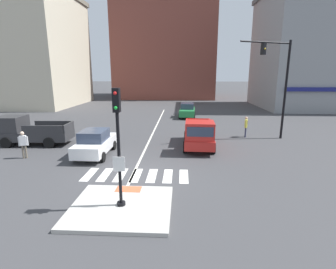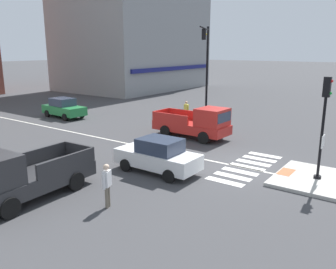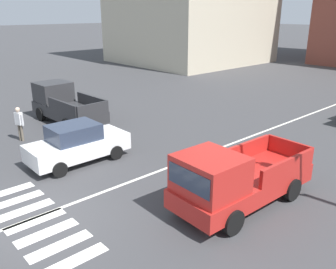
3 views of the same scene
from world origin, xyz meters
name	(u,v)px [view 1 (image 1 of 3)]	position (x,y,z in m)	size (l,w,h in m)	color
ground_plane	(136,175)	(0.00, 0.00, 0.00)	(300.00, 300.00, 0.00)	#3D3D3F
traffic_island	(121,207)	(0.00, -3.30, 0.07)	(3.81, 3.43, 0.15)	#B2AFA8
tactile_pad_front	(128,189)	(0.00, -1.93, 0.15)	(1.10, 0.60, 0.01)	#DB5B38
signal_pole	(118,137)	(0.00, -3.30, 2.82)	(0.44, 0.38, 4.42)	black
crosswalk_stripe_a	(90,174)	(-2.42, -0.01, 0.00)	(0.44, 1.80, 0.01)	silver
crosswalk_stripe_b	(105,175)	(-1.61, -0.01, 0.00)	(0.44, 1.80, 0.01)	silver
crosswalk_stripe_c	(121,175)	(-0.81, -0.01, 0.00)	(0.44, 1.80, 0.01)	silver
crosswalk_stripe_d	(136,175)	(0.00, -0.01, 0.00)	(0.44, 1.80, 0.01)	silver
crosswalk_stripe_e	(152,176)	(0.81, -0.01, 0.00)	(0.44, 1.80, 0.01)	silver
crosswalk_stripe_f	(168,176)	(1.61, -0.01, 0.00)	(0.44, 1.80, 0.01)	silver
crosswalk_stripe_g	(184,176)	(2.42, -0.01, 0.00)	(0.44, 1.80, 0.01)	silver
lane_centre_line	(154,132)	(-0.18, 10.00, 0.00)	(0.14, 28.00, 0.01)	silver
traffic_light_mast	(279,77)	(9.51, 7.90, 4.76)	(4.08, 1.77, 7.43)	black
building_corner_left	(331,50)	(23.83, 28.17, 8.36)	(20.00, 14.66, 16.69)	gray
building_corner_right	(166,48)	(-1.24, 45.30, 10.34)	(20.29, 17.28, 20.64)	brown
building_far_block	(27,50)	(-21.91, 28.58, 8.50)	(15.28, 15.87, 16.97)	beige
car_green_eastbound_distant	(187,110)	(2.96, 17.85, 0.81)	(2.03, 4.19, 1.64)	#237A3D
car_white_westbound_near	(95,143)	(-3.12, 3.14, 0.81)	(1.85, 4.10, 1.64)	white
pickup_truck_red_eastbound_mid	(199,135)	(3.48, 5.00, 0.98)	(2.19, 5.16, 2.08)	red
pickup_truck_charcoal_cross_left	(28,131)	(-8.78, 5.39, 0.98)	(5.18, 2.22, 2.08)	#2D2D30
pedestrian_at_curb_left	(23,143)	(-7.24, 2.33, 0.98)	(0.52, 0.33, 1.67)	#6B6051
pedestrian_waiting_far_side	(246,125)	(7.47, 8.42, 0.98)	(0.30, 0.54, 1.67)	#2D334C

